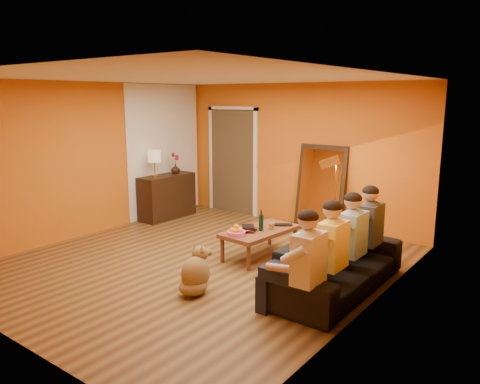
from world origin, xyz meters
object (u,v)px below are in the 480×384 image
Objects in this scene: vase at (175,169)px; person_far_left at (309,268)px; sofa at (338,264)px; person_mid_left at (332,254)px; table_lamp at (155,164)px; person_far_right at (370,232)px; person_mid_right at (352,242)px; dog at (196,270)px; coffee_table at (260,243)px; laptop at (283,225)px; sideboard at (167,196)px; floor_lamp at (335,206)px; tumbler at (271,226)px; mirror_frame at (321,188)px.

person_far_left is at bearing -29.59° from vase.
sofa is 0.55m from person_mid_left.
table_lamp reaches higher than person_far_right.
vase is (-4.37, 1.38, 0.33)m from person_mid_right.
person_mid_right is 6.58× the size of vase.
dog is at bearing -35.51° from table_lamp.
coffee_table is at bearing -10.43° from table_lamp.
vase is at bearing 169.23° from person_far_right.
laptop is (-1.41, 1.22, -0.18)m from person_mid_left.
sofa is 1.81× the size of person_far_left.
person_far_right reaches higher than coffee_table.
person_mid_left reaches higher than sideboard.
sideboard is at bearing 152.95° from person_far_left.
person_far_right is at bearing 13.22° from coffee_table.
sofa is 1.81× the size of person_mid_left.
floor_lamp is 1.03m from tumbler.
person_far_left is 2.13m from tumbler.
sofa is 7.38× the size of laptop.
tumbler is 0.52× the size of vase.
person_far_left is at bearing -90.00° from person_mid_left.
sideboard is (-2.79, -1.08, -0.34)m from mirror_frame.
person_far_left is (4.37, -2.23, 0.18)m from sideboard.
table_lamp is 3.60m from floor_lamp.
floor_lamp is 2.57m from dog.
table_lamp is 1.71× the size of laptop.
person_mid_left reaches higher than laptop.
sideboard is at bearing -90.00° from vase.
laptop is at bearing 154.56° from person_mid_right.
person_far_right is (0.00, 0.55, 0.00)m from person_mid_right.
floor_lamp reaches higher than person_far_right.
person_mid_right is 4.60m from vase.
person_far_right is at bearing 90.00° from person_far_left.
sideboard is at bearing 165.49° from person_mid_right.
mirror_frame is at bearing 26.32° from table_lamp.
sideboard is at bearing 145.66° from dog.
person_far_left is (1.58, -3.31, -0.15)m from mirror_frame.
mirror_frame is at bearing 94.75° from coffee_table.
table_lamp is at bearing 149.37° from dog.
dog is 0.49× the size of person_mid_left.
floor_lamp is 1.18× the size of person_mid_right.
person_mid_right is 4.09× the size of laptop.
person_far_right is at bearing -10.77° from vase.
person_mid_left is 1.87m from laptop.
coffee_table is 1.00× the size of person_mid_right.
person_mid_left is at bearing -88.18° from floor_lamp.
mirror_frame is at bearing 21.16° from sideboard.
coffee_table is 1.59m from dog.
table_lamp is at bearing 174.49° from coffee_table.
tumbler is 0.24m from laptop.
sofa is at bearing -67.63° from laptop.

